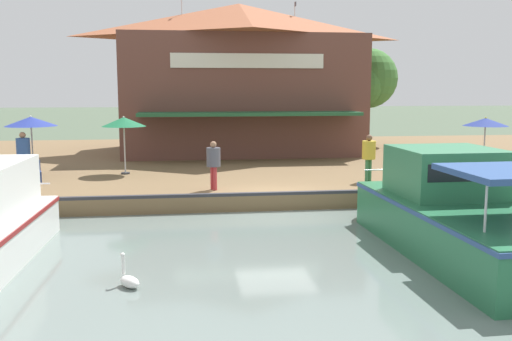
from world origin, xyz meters
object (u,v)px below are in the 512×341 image
object	(u,v)px
cafe_chair_under_first_umbrella	(35,170)
person_near_entrance	(213,159)
swan	(129,280)
tree_behind_restaurant	(366,80)
cafe_chair_mid_patio	(444,160)
person_mid_patio	(369,152)
patio_umbrella_near_quay_edge	(31,122)
motorboat_far_downstream	(452,212)
waterfront_restaurant	(239,77)
patio_umbrella_far_corner	(124,122)
cafe_chair_beside_entrance	(9,165)
patio_umbrella_mid_patio_right	(486,122)
person_at_quay_edge	(23,149)

from	to	relation	value
cafe_chair_under_first_umbrella	person_near_entrance	xyz separation A→B (m)	(2.32, 6.52, 0.59)
swan	tree_behind_restaurant	size ratio (longest dim) A/B	0.12
cafe_chair_under_first_umbrella	swan	distance (m)	11.35
cafe_chair_mid_patio	swan	size ratio (longest dim) A/B	1.23
person_mid_patio	tree_behind_restaurant	bearing A→B (deg)	162.12
patio_umbrella_near_quay_edge	motorboat_far_downstream	world-z (taller)	patio_umbrella_near_quay_edge
person_near_entrance	swan	world-z (taller)	person_near_entrance
person_mid_patio	motorboat_far_downstream	size ratio (longest dim) A/B	0.20
person_mid_patio	patio_umbrella_near_quay_edge	bearing A→B (deg)	-104.97
cafe_chair_mid_patio	waterfront_restaurant	bearing A→B (deg)	-139.82
patio_umbrella_far_corner	cafe_chair_beside_entrance	distance (m)	4.77
cafe_chair_beside_entrance	cafe_chair_under_first_umbrella	distance (m)	2.06
cafe_chair_mid_patio	person_near_entrance	bearing A→B (deg)	-72.19
person_near_entrance	motorboat_far_downstream	xyz separation A→B (m)	(6.04, 5.74, -0.72)
waterfront_restaurant	patio_umbrella_far_corner	bearing A→B (deg)	-34.38
patio_umbrella_mid_patio_right	cafe_chair_mid_patio	bearing A→B (deg)	-92.12
cafe_chair_mid_patio	motorboat_far_downstream	xyz separation A→B (m)	(9.25, -4.24, -0.13)
patio_umbrella_near_quay_edge	person_mid_patio	xyz separation A→B (m)	(3.47, 12.96, -1.05)
cafe_chair_mid_patio	tree_behind_restaurant	size ratio (longest dim) A/B	0.14
person_near_entrance	person_at_quay_edge	xyz separation A→B (m)	(-3.48, -7.18, 0.10)
waterfront_restaurant	cafe_chair_mid_patio	distance (m)	12.58
patio_umbrella_mid_patio_right	patio_umbrella_near_quay_edge	bearing A→B (deg)	-93.91
cafe_chair_beside_entrance	waterfront_restaurant	bearing A→B (deg)	130.24
patio_umbrella_near_quay_edge	waterfront_restaurant	bearing A→B (deg)	130.67
person_at_quay_edge	cafe_chair_mid_patio	bearing A→B (deg)	89.09
patio_umbrella_mid_patio_right	person_at_quay_edge	size ratio (longest dim) A/B	1.26
patio_umbrella_near_quay_edge	person_mid_patio	world-z (taller)	patio_umbrella_near_quay_edge
waterfront_restaurant	patio_umbrella_near_quay_edge	size ratio (longest dim) A/B	5.41
waterfront_restaurant	patio_umbrella_far_corner	world-z (taller)	waterfront_restaurant
cafe_chair_mid_patio	patio_umbrella_mid_patio_right	bearing A→B (deg)	87.88
patio_umbrella_mid_patio_right	cafe_chair_under_first_umbrella	bearing A→B (deg)	-87.43
cafe_chair_under_first_umbrella	tree_behind_restaurant	size ratio (longest dim) A/B	0.14
cafe_chair_mid_patio	motorboat_far_downstream	bearing A→B (deg)	-24.64
patio_umbrella_far_corner	tree_behind_restaurant	world-z (taller)	tree_behind_restaurant
patio_umbrella_mid_patio_right	cafe_chair_mid_patio	distance (m)	2.38
patio_umbrella_near_quay_edge	tree_behind_restaurant	size ratio (longest dim) A/B	0.41
waterfront_restaurant	cafe_chair_mid_patio	bearing A→B (deg)	40.18
motorboat_far_downstream	tree_behind_restaurant	bearing A→B (deg)	167.58
person_mid_patio	patio_umbrella_mid_patio_right	bearing A→B (deg)	110.44
patio_umbrella_near_quay_edge	patio_umbrella_far_corner	size ratio (longest dim) A/B	1.01
cafe_chair_beside_entrance	tree_behind_restaurant	bearing A→B (deg)	120.46
waterfront_restaurant	person_mid_patio	xyz separation A→B (m)	(11.45, 3.68, -2.98)
cafe_chair_mid_patio	person_mid_patio	distance (m)	4.71
person_at_quay_edge	patio_umbrella_near_quay_edge	bearing A→B (deg)	173.63
motorboat_far_downstream	cafe_chair_mid_patio	bearing A→B (deg)	155.36
patio_umbrella_far_corner	person_at_quay_edge	xyz separation A→B (m)	(0.74, -3.79, -0.98)
patio_umbrella_near_quay_edge	swan	size ratio (longest dim) A/B	3.50
person_mid_patio	person_at_quay_edge	distance (m)	13.31
cafe_chair_under_first_umbrella	tree_behind_restaurant	xyz separation A→B (m)	(-12.23, 16.79, 3.52)
cafe_chair_under_first_umbrella	tree_behind_restaurant	distance (m)	21.07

